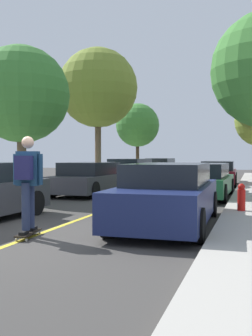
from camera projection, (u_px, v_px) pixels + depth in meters
ground at (32, 236)px, 7.57m from camera, size 80.00×80.00×0.00m
center_line at (107, 209)px, 11.37m from camera, size 0.12×39.20×0.01m
parked_car_left_near at (91, 179)px, 15.90m from camera, size 2.04×4.68×1.29m
parked_car_left_far at (131, 172)px, 21.06m from camera, size 1.96×4.69×1.40m
parked_car_left_farthest at (160, 168)px, 27.65m from camera, size 1.88×4.33×1.39m
parked_car_right_nearest at (169, 195)px, 8.76m from camera, size 1.98×4.72×1.38m
parked_car_right_near at (203, 180)px, 14.58m from camera, size 2.06×4.64×1.28m
parked_car_right_far at (218, 173)px, 20.92m from camera, size 1.97×4.50×1.28m
street_tree_left_nearest at (21, 95)px, 15.12m from camera, size 3.71×3.71×5.63m
street_tree_left_near at (98, 88)px, 22.49m from camera, size 4.52×4.52×7.56m
street_tree_left_far at (138, 125)px, 30.18m from camera, size 3.32×3.32×5.44m
fire_hydrant at (241, 197)px, 10.14m from camera, size 0.20×0.20×0.70m
skateboard at (28, 233)px, 7.46m from camera, size 0.36×0.87×0.10m
skateboarder at (27, 178)px, 7.40m from camera, size 0.59×0.71×1.81m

